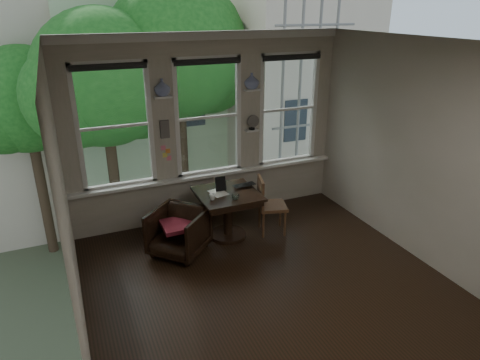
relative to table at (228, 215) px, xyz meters
name	(u,v)px	position (x,y,z in m)	size (l,w,h in m)	color
ground	(268,284)	(0.03, -1.35, -0.38)	(4.50, 4.50, 0.00)	black
ceiling	(276,42)	(0.03, -1.35, 2.62)	(4.50, 4.50, 0.00)	silver
wall_back	(208,129)	(0.03, 0.90, 1.12)	(4.50, 4.50, 0.00)	beige
wall_front	(414,284)	(0.03, -3.60, 1.12)	(4.50, 4.50, 0.00)	beige
wall_left	(66,211)	(-2.22, -1.35, 1.12)	(4.50, 4.50, 0.00)	beige
wall_right	(419,153)	(2.28, -1.35, 1.12)	(4.50, 4.50, 0.00)	beige
window_left	(115,126)	(-1.42, 0.90, 1.32)	(1.10, 0.12, 1.90)	white
window_center	(208,117)	(0.03, 0.90, 1.32)	(1.10, 0.12, 1.90)	white
window_right	(287,109)	(1.48, 0.90, 1.32)	(1.10, 0.12, 1.90)	white
shelf_left	(163,97)	(-0.70, 0.80, 1.73)	(0.26, 0.16, 0.03)	white
shelf_right	(252,90)	(0.75, 0.80, 1.73)	(0.26, 0.16, 0.03)	white
intercom	(165,129)	(-0.70, 0.83, 1.23)	(0.14, 0.06, 0.28)	#59544F
sticky_notes	(166,151)	(-0.70, 0.84, 0.88)	(0.16, 0.01, 0.24)	pink
desk_fan	(252,125)	(0.75, 0.78, 1.16)	(0.20, 0.20, 0.24)	#59544F
vase_left	(162,87)	(-0.70, 0.80, 1.86)	(0.24, 0.24, 0.25)	white
vase_right	(252,81)	(0.75, 0.80, 1.86)	(0.24, 0.24, 0.25)	white
table	(228,215)	(0.00, 0.00, 0.00)	(0.90, 0.90, 0.75)	black
armchair_left	(178,232)	(-0.83, -0.15, -0.04)	(0.72, 0.75, 0.68)	black
cushion_red	(178,225)	(-0.83, -0.15, 0.08)	(0.45, 0.45, 0.06)	maroon
side_chair_right	(272,205)	(0.70, -0.13, 0.09)	(0.42, 0.42, 0.92)	#462B19
laptop	(246,187)	(0.33, 0.07, 0.39)	(0.36, 0.23, 0.03)	black
mug	(212,197)	(-0.30, -0.14, 0.42)	(0.09, 0.09, 0.09)	white
drinking_glass	(235,197)	(0.01, -0.27, 0.42)	(0.11, 0.11, 0.09)	white
tablet	(221,184)	(-0.07, 0.12, 0.48)	(0.16, 0.02, 0.22)	black
papers	(218,193)	(-0.13, 0.05, 0.38)	(0.22, 0.30, 0.00)	silver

